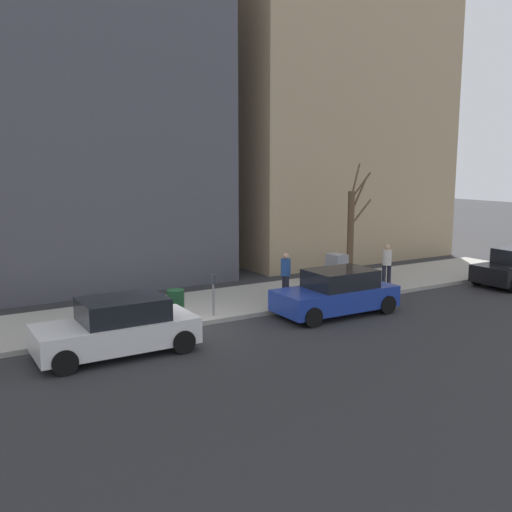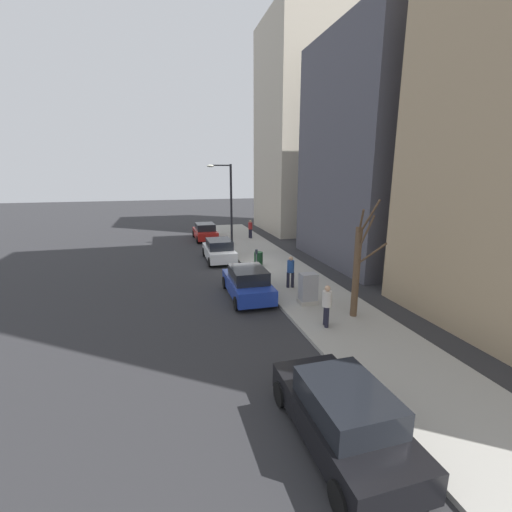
{
  "view_description": "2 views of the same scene",
  "coord_description": "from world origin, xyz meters",
  "views": [
    {
      "loc": [
        -15.66,
        6.78,
        5.06
      ],
      "look_at": [
        1.47,
        -3.56,
        1.78
      ],
      "focal_mm": 40.0,
      "sensor_mm": 36.0,
      "label": 1
    },
    {
      "loc": [
        -4.87,
        -20.68,
        5.98
      ],
      "look_at": [
        0.33,
        -1.71,
        1.19
      ],
      "focal_mm": 24.0,
      "sensor_mm": 36.0,
      "label": 2
    }
  ],
  "objects": [
    {
      "name": "parked_car_blue",
      "position": [
        -1.05,
        -5.2,
        0.74
      ],
      "size": [
        1.96,
        4.22,
        1.52
      ],
      "rotation": [
        0.0,
        0.0,
        -0.01
      ],
      "color": "#1E389E",
      "rests_on": "ground"
    },
    {
      "name": "parking_meter",
      "position": [
        0.45,
        -1.33,
        0.98
      ],
      "size": [
        0.14,
        0.1,
        1.35
      ],
      "color": "slate",
      "rests_on": "sidewalk"
    },
    {
      "name": "pedestrian_near_meter",
      "position": [
        1.03,
        -9.48,
        1.09
      ],
      "size": [
        0.36,
        0.39,
        1.66
      ],
      "rotation": [
        0.0,
        0.0,
        1.35
      ],
      "color": "#1E1E2D",
      "rests_on": "sidewalk"
    },
    {
      "name": "pedestrian_midblock",
      "position": [
        1.35,
        -4.75,
        1.09
      ],
      "size": [
        0.4,
        0.36,
        1.66
      ],
      "rotation": [
        0.0,
        0.0,
        6.13
      ],
      "color": "#1E1E2D",
      "rests_on": "sidewalk"
    },
    {
      "name": "office_block_center",
      "position": [
        10.47,
        -0.16,
        7.24
      ],
      "size": [
        9.93,
        9.93,
        14.49
      ],
      "primitive_type": "cube",
      "color": "#4C4C56",
      "rests_on": "ground"
    },
    {
      "name": "trash_bin",
      "position": [
        0.9,
        -0.2,
        0.6
      ],
      "size": [
        0.56,
        0.56,
        0.9
      ],
      "primitive_type": "cylinder",
      "color": "#14381E",
      "rests_on": "sidewalk"
    },
    {
      "name": "bare_tree",
      "position": [
        2.61,
        -8.93,
        2.23
      ],
      "size": [
        0.75,
        1.51,
        4.89
      ],
      "color": "brown",
      "rests_on": "sidewalk"
    },
    {
      "name": "parked_car_white",
      "position": [
        -1.23,
        2.36,
        0.74
      ],
      "size": [
        1.92,
        4.2,
        1.52
      ],
      "rotation": [
        0.0,
        0.0,
        -0.0
      ],
      "color": "white",
      "rests_on": "ground"
    },
    {
      "name": "parked_car_red",
      "position": [
        -1.21,
        10.35,
        0.74
      ],
      "size": [
        2.0,
        4.24,
        1.52
      ],
      "rotation": [
        0.0,
        0.0,
        0.02
      ],
      "color": "red",
      "rests_on": "ground"
    },
    {
      "name": "ground_plane",
      "position": [
        0.0,
        0.0,
        0.0
      ],
      "size": [
        120.0,
        120.0,
        0.0
      ],
      "primitive_type": "plane",
      "color": "#2B2B2D"
    },
    {
      "name": "streetlamp",
      "position": [
        0.28,
        6.7,
        4.02
      ],
      "size": [
        1.97,
        0.32,
        6.5
      ],
      "color": "black",
      "rests_on": "sidewalk"
    },
    {
      "name": "sidewalk",
      "position": [
        2.0,
        0.0,
        0.07
      ],
      "size": [
        4.0,
        36.0,
        0.15
      ],
      "primitive_type": "cube",
      "color": "#9E9B93",
      "rests_on": "ground"
    },
    {
      "name": "pedestrian_far_corner",
      "position": [
        2.79,
        9.28,
        1.09
      ],
      "size": [
        0.36,
        0.37,
        1.66
      ],
      "rotation": [
        0.0,
        0.0,
        5.19
      ],
      "color": "#1E1E2D",
      "rests_on": "sidewalk"
    },
    {
      "name": "office_tower_right",
      "position": [
        10.28,
        13.42,
        10.19
      ],
      "size": [
        9.56,
        9.56,
        20.37
      ],
      "primitive_type": "cube",
      "color": "#BCB29E",
      "rests_on": "ground"
    },
    {
      "name": "parked_car_black",
      "position": [
        -1.28,
        -14.86,
        0.74
      ],
      "size": [
        1.97,
        4.22,
        1.52
      ],
      "rotation": [
        0.0,
        0.0,
        0.01
      ],
      "color": "black",
      "rests_on": "ground"
    },
    {
      "name": "utility_box",
      "position": [
        1.3,
        -7.11,
        0.85
      ],
      "size": [
        0.83,
        0.61,
        1.43
      ],
      "color": "#A8A399",
      "rests_on": "sidewalk"
    }
  ]
}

